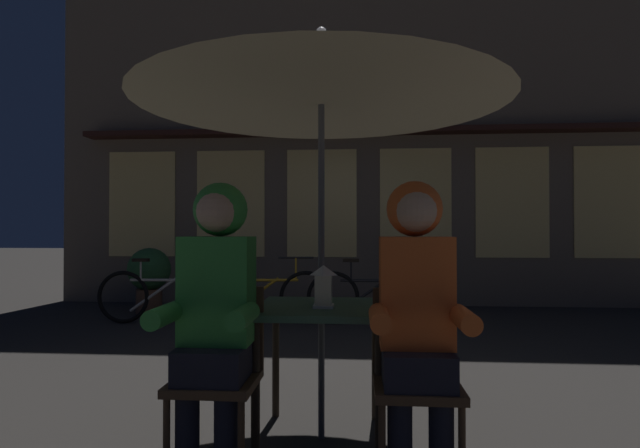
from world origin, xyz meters
TOP-DOWN VIEW (x-y plane):
  - ground_plane at (0.00, 0.00)m, footprint 60.00×60.00m
  - cafe_table at (0.00, 0.00)m, footprint 0.72×0.72m
  - patio_umbrella at (0.00, 0.00)m, footprint 2.10×2.10m
  - lantern at (0.02, -0.08)m, footprint 0.11×0.11m
  - chair_left at (-0.48, -0.37)m, footprint 0.40×0.40m
  - chair_right at (0.48, -0.37)m, footprint 0.40×0.40m
  - person_left_hooded at (-0.48, -0.43)m, footprint 0.45×0.56m
  - person_right_hooded at (0.48, -0.43)m, footprint 0.45×0.56m
  - shopfront_building at (0.35, 5.40)m, footprint 10.00×0.93m
  - bicycle_nearest at (-2.24, 3.30)m, footprint 1.68×0.11m
  - bicycle_second at (-0.97, 3.39)m, footprint 1.67×0.25m
  - bicycle_third at (0.39, 3.42)m, footprint 1.68×0.08m
  - potted_plant at (-2.75, 4.08)m, footprint 0.60×0.60m

SIDE VIEW (x-z plane):
  - ground_plane at x=0.00m, z-range 0.00..0.00m
  - bicycle_nearest at x=-2.24m, z-range -0.07..0.77m
  - bicycle_second at x=-0.97m, z-range -0.07..0.77m
  - bicycle_third at x=0.39m, z-range -0.07..0.77m
  - chair_left at x=-0.48m, z-range 0.05..0.92m
  - chair_right at x=0.48m, z-range 0.05..0.92m
  - potted_plant at x=-2.75m, z-range 0.08..1.00m
  - cafe_table at x=0.00m, z-range 0.27..1.01m
  - person_left_hooded at x=-0.48m, z-range 0.15..1.55m
  - person_right_hooded at x=0.48m, z-range 0.15..1.55m
  - lantern at x=0.02m, z-range 0.75..0.98m
  - patio_umbrella at x=0.00m, z-range 0.90..3.21m
  - shopfront_building at x=0.35m, z-range -0.01..6.19m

